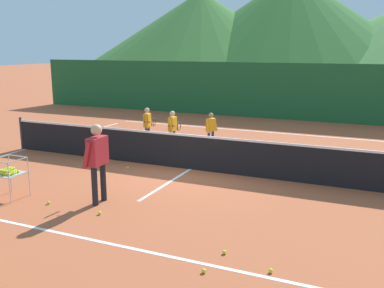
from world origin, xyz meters
TOP-DOWN VIEW (x-y plane):
  - ground_plane at (0.00, 0.00)m, footprint 120.00×120.00m
  - line_baseline_near at (0.00, -4.77)m, footprint 11.86×0.08m
  - line_baseline_far at (0.00, 6.05)m, footprint 11.86×0.08m
  - line_sideline_west at (-5.93, 0.00)m, footprint 0.08×10.82m
  - line_service_center at (0.00, 0.00)m, footprint 0.08×5.55m
  - tennis_net at (0.00, 0.00)m, footprint 12.22×0.08m
  - instructor at (-0.73, -3.17)m, footprint 0.45×0.77m
  - student_0 at (-2.57, 2.19)m, footprint 0.52×0.56m
  - student_1 at (-1.47, 1.91)m, footprint 0.45×0.59m
  - student_2 at (-0.38, 2.51)m, footprint 0.30×0.48m
  - ball_cart at (-2.74, -3.70)m, footprint 0.58×0.58m
  - tennis_ball_0 at (-1.59, -0.68)m, footprint 0.07×0.07m
  - tennis_ball_1 at (2.46, -5.02)m, footprint 0.07×0.07m
  - tennis_ball_2 at (-0.32, -3.74)m, footprint 0.07×0.07m
  - tennis_ball_3 at (-1.82, -1.45)m, footprint 0.07×0.07m
  - tennis_ball_4 at (-1.66, -3.70)m, footprint 0.07×0.07m
  - tennis_ball_5 at (2.54, -4.33)m, footprint 0.07×0.07m
  - tennis_ball_7 at (3.37, -4.61)m, footprint 0.07×0.07m
  - windscreen_fence at (0.00, 9.44)m, footprint 26.10×0.08m
  - hill_0 at (-11.20, 68.59)m, footprint 48.27×48.27m
  - hill_2 at (-25.71, 62.16)m, footprint 40.88×40.88m

SIDE VIEW (x-z plane):
  - ground_plane at x=0.00m, z-range 0.00..0.00m
  - line_baseline_near at x=0.00m, z-range 0.00..0.01m
  - line_baseline_far at x=0.00m, z-range 0.00..0.01m
  - line_sideline_west at x=-5.93m, z-range 0.00..0.01m
  - line_service_center at x=0.00m, z-range 0.00..0.01m
  - tennis_ball_0 at x=-1.59m, z-range 0.00..0.07m
  - tennis_ball_1 at x=2.46m, z-range 0.00..0.07m
  - tennis_ball_2 at x=-0.32m, z-range 0.00..0.07m
  - tennis_ball_3 at x=-1.82m, z-range 0.00..0.07m
  - tennis_ball_4 at x=-1.66m, z-range 0.00..0.07m
  - tennis_ball_5 at x=2.54m, z-range 0.00..0.07m
  - tennis_ball_7 at x=3.37m, z-range 0.00..0.07m
  - tennis_net at x=0.00m, z-range -0.03..1.02m
  - ball_cart at x=-2.74m, z-range 0.15..1.05m
  - student_2 at x=-0.38m, z-range 0.12..1.32m
  - student_1 at x=-1.47m, z-range 0.13..1.40m
  - student_0 at x=-2.57m, z-range 0.13..1.41m
  - instructor at x=-0.73m, z-range 0.17..1.89m
  - windscreen_fence at x=0.00m, z-range 0.00..2.59m
  - hill_2 at x=-25.71m, z-range 0.00..12.85m
  - hill_0 at x=-11.20m, z-range 0.00..15.93m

